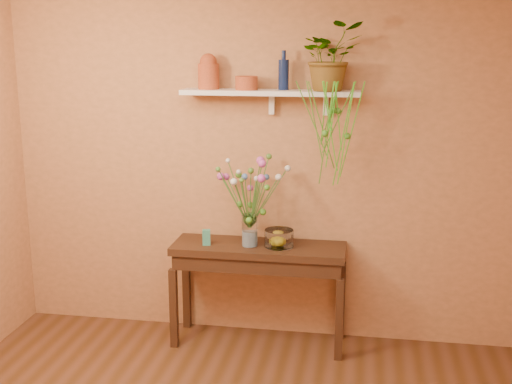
% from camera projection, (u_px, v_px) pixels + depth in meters
% --- Properties ---
extents(room, '(4.04, 4.04, 2.70)m').
position_uv_depth(room, '(202.00, 245.00, 3.07)').
color(room, '#53301F').
rests_on(room, ground).
extents(sideboard, '(1.30, 0.42, 0.79)m').
position_uv_depth(sideboard, '(259.00, 259.00, 4.93)').
color(sideboard, '#352214').
rests_on(sideboard, ground).
extents(wall_shelf, '(1.30, 0.24, 0.19)m').
position_uv_depth(wall_shelf, '(272.00, 93.00, 4.74)').
color(wall_shelf, white).
rests_on(wall_shelf, room).
extents(terracotta_jug, '(0.20, 0.20, 0.26)m').
position_uv_depth(terracotta_jug, '(208.00, 72.00, 4.78)').
color(terracotta_jug, '#B64224').
rests_on(terracotta_jug, wall_shelf).
extents(terracotta_pot, '(0.20, 0.20, 0.10)m').
position_uv_depth(terracotta_pot, '(246.00, 83.00, 4.72)').
color(terracotta_pot, '#B64224').
rests_on(terracotta_pot, wall_shelf).
extents(blue_bottle, '(0.08, 0.08, 0.28)m').
position_uv_depth(blue_bottle, '(284.00, 74.00, 4.70)').
color(blue_bottle, '#0E1A43').
rests_on(blue_bottle, wall_shelf).
extents(spider_plant, '(0.55, 0.52, 0.48)m').
position_uv_depth(spider_plant, '(330.00, 56.00, 4.58)').
color(spider_plant, '#3F7F22').
rests_on(spider_plant, wall_shelf).
extents(plant_fronds, '(0.47, 0.26, 0.76)m').
position_uv_depth(plant_fronds, '(334.00, 123.00, 4.54)').
color(plant_fronds, '#3F7F22').
rests_on(plant_fronds, wall_shelf).
extents(glass_vase, '(0.12, 0.12, 0.24)m').
position_uv_depth(glass_vase, '(250.00, 232.00, 4.87)').
color(glass_vase, white).
rests_on(glass_vase, sideboard).
extents(bouquet, '(0.55, 0.44, 0.54)m').
position_uv_depth(bouquet, '(250.00, 185.00, 4.78)').
color(bouquet, '#386B28').
rests_on(bouquet, glass_vase).
extents(glass_bowl, '(0.22, 0.22, 0.13)m').
position_uv_depth(glass_bowl, '(279.00, 239.00, 4.85)').
color(glass_bowl, white).
rests_on(glass_bowl, sideboard).
extents(lemon, '(0.08, 0.08, 0.08)m').
position_uv_depth(lemon, '(278.00, 240.00, 4.87)').
color(lemon, gold).
rests_on(lemon, glass_bowl).
extents(carton, '(0.07, 0.06, 0.12)m').
position_uv_depth(carton, '(206.00, 237.00, 4.89)').
color(carton, teal).
rests_on(carton, sideboard).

